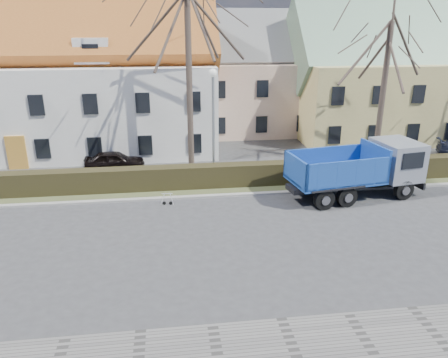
{
  "coord_description": "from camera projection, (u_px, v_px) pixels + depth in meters",
  "views": [
    {
      "loc": [
        -3.32,
        -17.27,
        9.04
      ],
      "look_at": [
        -0.68,
        3.0,
        1.6
      ],
      "focal_mm": 35.0,
      "sensor_mm": 36.0,
      "label": 1
    }
  ],
  "objects": [
    {
      "name": "parked_car_a",
      "position": [
        115.0,
        161.0,
        27.74
      ],
      "size": [
        3.79,
        1.61,
        1.28
      ],
      "primitive_type": "imported",
      "rotation": [
        0.0,
        0.0,
        1.6
      ],
      "color": "black",
      "rests_on": "ground"
    },
    {
      "name": "dump_truck",
      "position": [
        351.0,
        170.0,
        23.28
      ],
      "size": [
        7.88,
        3.94,
        3.01
      ],
      "primitive_type": null,
      "rotation": [
        0.0,
        0.0,
        0.16
      ],
      "color": "#163F99",
      "rests_on": "ground"
    },
    {
      "name": "hedge",
      "position": [
        229.0,
        176.0,
        24.96
      ],
      "size": [
        60.0,
        0.9,
        1.3
      ],
      "primitive_type": "cube",
      "color": "black",
      "rests_on": "ground"
    },
    {
      "name": "building_white",
      "position": [
        31.0,
        84.0,
        31.3
      ],
      "size": [
        26.8,
        10.8,
        9.5
      ],
      "primitive_type": null,
      "color": "white",
      "rests_on": "ground"
    },
    {
      "name": "cart_frame",
      "position": [
        163.0,
        198.0,
        22.61
      ],
      "size": [
        0.83,
        0.52,
        0.72
      ],
      "primitive_type": null,
      "rotation": [
        0.0,
        0.0,
        -0.09
      ],
      "color": "silver",
      "rests_on": "ground"
    },
    {
      "name": "tree_1",
      "position": [
        189.0,
        71.0,
        25.11
      ],
      "size": [
        9.2,
        9.2,
        12.65
      ],
      "primitive_type": null,
      "color": "#43362E",
      "rests_on": "ground"
    },
    {
      "name": "building_yellow",
      "position": [
        403.0,
        82.0,
        35.92
      ],
      "size": [
        18.8,
        10.8,
        8.5
      ],
      "primitive_type": null,
      "color": "tan",
      "rests_on": "ground"
    },
    {
      "name": "curb_far",
      "position": [
        233.0,
        195.0,
        23.86
      ],
      "size": [
        80.0,
        0.3,
        0.12
      ],
      "primitive_type": "cube",
      "color": "#9B9792",
      "rests_on": "ground"
    },
    {
      "name": "building_pink",
      "position": [
        253.0,
        83.0,
        37.34
      ],
      "size": [
        10.8,
        8.8,
        8.0
      ],
      "primitive_type": null,
      "color": "beige",
      "rests_on": "ground"
    },
    {
      "name": "ground",
      "position": [
        248.0,
        234.0,
        19.59
      ],
      "size": [
        120.0,
        120.0,
        0.0
      ],
      "primitive_type": "plane",
      "color": "#393A3C"
    },
    {
      "name": "grass_strip",
      "position": [
        228.0,
        185.0,
        25.35
      ],
      "size": [
        80.0,
        3.0,
        0.1
      ],
      "primitive_type": "cube",
      "color": "#464E2C",
      "rests_on": "ground"
    },
    {
      "name": "streetlight",
      "position": [
        213.0,
        127.0,
        24.88
      ],
      "size": [
        0.52,
        0.52,
        6.66
      ],
      "primitive_type": null,
      "color": "#939599",
      "rests_on": "ground"
    },
    {
      "name": "tree_2",
      "position": [
        384.0,
        82.0,
        26.84
      ],
      "size": [
        8.0,
        8.0,
        11.0
      ],
      "primitive_type": null,
      "color": "#43362E",
      "rests_on": "ground"
    }
  ]
}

